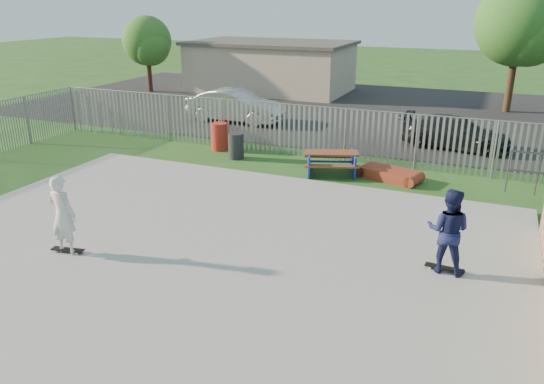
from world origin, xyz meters
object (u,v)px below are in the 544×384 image
at_px(trash_bin_red, 219,137).
at_px(funbox, 390,174).
at_px(picnic_table, 331,163).
at_px(car_dark, 455,133).
at_px(car_silver, 236,106).
at_px(skater_navy, 448,231).
at_px(tree_left, 147,41).
at_px(trash_bin_grey, 236,146).
at_px(tree_mid, 520,23).
at_px(skater_white, 63,215).

bearing_deg(trash_bin_red, funbox, -8.58).
relative_size(picnic_table, car_dark, 0.52).
xyz_separation_m(car_silver, skater_navy, (11.28, -12.24, 0.29)).
bearing_deg(tree_left, trash_bin_grey, -43.86).
xyz_separation_m(picnic_table, funbox, (2.03, 0.15, -0.22)).
height_order(picnic_table, trash_bin_red, trash_bin_red).
relative_size(picnic_table, trash_bin_red, 2.05).
bearing_deg(car_dark, car_silver, 91.65).
bearing_deg(tree_mid, skater_white, -112.48).
height_order(picnic_table, car_dark, car_dark).
distance_m(tree_left, skater_white, 24.28).
distance_m(car_dark, skater_white, 15.78).
relative_size(car_dark, tree_left, 0.91).
relative_size(tree_left, skater_white, 2.53).
xyz_separation_m(trash_bin_red, car_silver, (-1.73, 4.90, 0.26)).
relative_size(picnic_table, skater_white, 1.19).
height_order(trash_bin_red, car_dark, car_dark).
relative_size(tree_left, skater_navy, 2.53).
relative_size(car_silver, skater_white, 2.52).
xyz_separation_m(trash_bin_grey, car_silver, (-2.90, 5.74, 0.32)).
height_order(picnic_table, skater_navy, skater_navy).
xyz_separation_m(funbox, skater_white, (-5.86, -8.81, 0.92)).
height_order(funbox, trash_bin_red, trash_bin_red).
distance_m(tree_left, tree_mid, 21.88).
bearing_deg(skater_navy, car_dark, -81.95).
distance_m(funbox, skater_navy, 6.78).
height_order(picnic_table, car_silver, car_silver).
bearing_deg(skater_navy, picnic_table, -49.78).
distance_m(picnic_table, funbox, 2.05).
distance_m(picnic_table, skater_navy, 7.60).
relative_size(trash_bin_red, skater_navy, 0.58).
bearing_deg(skater_white, tree_left, -59.92).
bearing_deg(trash_bin_grey, car_silver, 116.80).
bearing_deg(skater_navy, trash_bin_grey, -33.72).
bearing_deg(funbox, tree_mid, 91.87).
bearing_deg(trash_bin_red, tree_left, 135.38).
bearing_deg(tree_left, car_dark, -19.26).
xyz_separation_m(trash_bin_red, tree_left, (-11.07, 10.92, 2.70)).
xyz_separation_m(picnic_table, tree_left, (-16.15, 12.14, 2.85)).
relative_size(trash_bin_grey, car_dark, 0.22).
height_order(car_dark, tree_left, tree_left).
xyz_separation_m(picnic_table, trash_bin_red, (-5.08, 1.22, 0.15)).
height_order(picnic_table, skater_white, skater_white).
height_order(trash_bin_red, tree_left, tree_left).
bearing_deg(skater_navy, funbox, -64.71).
height_order(funbox, trash_bin_grey, trash_bin_grey).
relative_size(car_silver, tree_left, 0.99).
distance_m(picnic_table, trash_bin_red, 5.23).
bearing_deg(tree_mid, trash_bin_grey, -124.72).
relative_size(trash_bin_grey, skater_white, 0.52).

